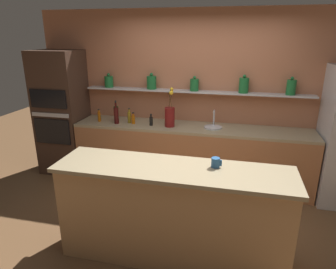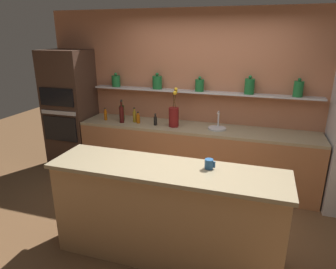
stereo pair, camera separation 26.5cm
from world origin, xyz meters
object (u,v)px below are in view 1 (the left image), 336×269
at_px(flower_vase, 170,116).
at_px(oven_tower, 62,113).
at_px(bottle_sauce_0, 99,116).
at_px(bottle_sauce_1, 133,119).
at_px(sink_fixture, 213,126).
at_px(bottle_wine_2, 116,114).
at_px(bottle_sauce_3, 151,121).
at_px(bottle_oil_4, 129,117).
at_px(bottle_wine_5, 116,115).
at_px(coffee_mug, 216,163).

bearing_deg(flower_vase, oven_tower, 177.92).
distance_m(bottle_sauce_0, bottle_sauce_1, 0.57).
relative_size(sink_fixture, bottle_sauce_1, 1.47).
distance_m(oven_tower, bottle_wine_2, 0.96).
bearing_deg(bottle_sauce_3, oven_tower, 176.95).
distance_m(flower_vase, bottle_oil_4, 0.66).
bearing_deg(bottle_sauce_1, bottle_sauce_0, 179.53).
distance_m(oven_tower, bottle_wine_5, 1.01).
height_order(sink_fixture, bottle_oil_4, sink_fixture).
height_order(bottle_sauce_1, bottle_oil_4, bottle_oil_4).
relative_size(bottle_sauce_0, coffee_mug, 1.95).
xyz_separation_m(bottle_wine_5, coffee_mug, (1.64, -1.48, 0.01)).
xyz_separation_m(bottle_sauce_1, bottle_wine_5, (-0.26, -0.05, 0.06)).
bearing_deg(coffee_mug, bottle_wine_5, 137.87).
bearing_deg(bottle_sauce_1, flower_vase, -0.72).
relative_size(flower_vase, bottle_sauce_3, 3.25).
xyz_separation_m(bottle_wine_2, bottle_oil_4, (0.23, -0.03, -0.03)).
relative_size(sink_fixture, bottle_sauce_3, 1.48).
xyz_separation_m(sink_fixture, bottle_wine_5, (-1.47, -0.12, 0.11)).
xyz_separation_m(oven_tower, bottle_sauce_1, (1.26, -0.06, -0.01)).
bearing_deg(bottle_wine_2, oven_tower, -179.99).
xyz_separation_m(flower_vase, coffee_mug, (0.80, -1.52, -0.02)).
relative_size(oven_tower, coffee_mug, 19.70).
bearing_deg(sink_fixture, flower_vase, -172.85).
relative_size(flower_vase, bottle_sauce_0, 2.93).
bearing_deg(bottle_wine_5, bottle_sauce_3, 2.43).
relative_size(bottle_oil_4, coffee_mug, 2.28).
bearing_deg(coffee_mug, sink_fixture, 95.85).
bearing_deg(bottle_sauce_3, flower_vase, 3.15).
height_order(oven_tower, bottle_sauce_1, oven_tower).
height_order(oven_tower, bottle_sauce_0, oven_tower).
bearing_deg(bottle_wine_5, bottle_oil_4, 23.39).
bearing_deg(bottle_sauce_1, bottle_oil_4, 156.30).
bearing_deg(bottle_sauce_0, sink_fixture, 2.18).
bearing_deg(bottle_sauce_0, bottle_oil_4, 3.24).
distance_m(bottle_sauce_1, bottle_wine_2, 0.31).
bearing_deg(bottle_sauce_3, bottle_sauce_1, 175.50).
distance_m(bottle_sauce_0, bottle_oil_4, 0.50).
distance_m(flower_vase, bottle_sauce_0, 1.15).
xyz_separation_m(bottle_sauce_0, coffee_mug, (1.95, -1.53, 0.06)).
distance_m(oven_tower, bottle_sauce_0, 0.69).
xyz_separation_m(oven_tower, bottle_oil_4, (1.19, -0.03, 0.01)).
relative_size(bottle_wine_2, bottle_wine_5, 0.98).
bearing_deg(bottle_wine_2, bottle_sauce_1, -11.27).
bearing_deg(coffee_mug, bottle_sauce_0, 141.84).
xyz_separation_m(bottle_sauce_0, bottle_sauce_3, (0.86, -0.03, -0.01)).
distance_m(bottle_sauce_1, bottle_wine_5, 0.27).
relative_size(bottle_sauce_3, bottle_oil_4, 0.77).
height_order(flower_vase, sink_fixture, flower_vase).
relative_size(bottle_wine_5, coffee_mug, 3.39).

